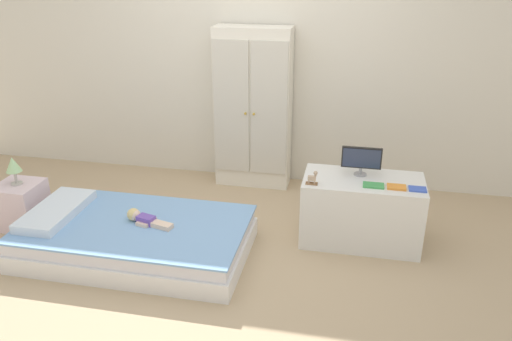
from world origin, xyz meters
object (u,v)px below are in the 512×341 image
object	(u,v)px
table_lamp	(13,166)
wardrobe	(253,109)
nightstand	(21,205)
book_blue	(418,189)
book_orange	(397,187)
tv_monitor	(361,159)
rocking_horse_toy	(313,178)
book_green	(373,185)
bed	(136,238)
doll	(141,218)
tv_stand	(361,210)

from	to	relation	value
table_lamp	wardrobe	world-z (taller)	wardrobe
nightstand	book_blue	size ratio (longest dim) A/B	3.02
nightstand	book_orange	world-z (taller)	book_orange
wardrobe	tv_monitor	xyz separation A→B (m)	(1.03, -0.84, -0.10)
nightstand	wardrobe	world-z (taller)	wardrobe
rocking_horse_toy	book_green	world-z (taller)	rocking_horse_toy
bed	book_blue	distance (m)	2.14
book_orange	book_blue	xyz separation A→B (m)	(0.15, 0.00, -0.00)
wardrobe	rocking_horse_toy	world-z (taller)	wardrobe
table_lamp	book_blue	xyz separation A→B (m)	(3.18, 0.21, -0.00)
book_green	book_orange	distance (m)	0.17
table_lamp	rocking_horse_toy	distance (m)	2.42
book_green	book_blue	distance (m)	0.32
bed	wardrobe	size ratio (longest dim) A/B	1.11
doll	tv_stand	world-z (taller)	tv_stand
nightstand	table_lamp	distance (m)	0.36
tv_stand	book_orange	xyz separation A→B (m)	(0.24, -0.11, 0.28)
doll	rocking_horse_toy	size ratio (longest dim) A/B	3.54
nightstand	tv_stand	distance (m)	2.81
tv_stand	wardrobe	bearing A→B (deg)	139.10
tv_stand	book_orange	size ratio (longest dim) A/B	6.68
table_lamp	tv_stand	bearing A→B (deg)	6.54
nightstand	tv_stand	size ratio (longest dim) A/B	0.41
nightstand	doll	bearing A→B (deg)	-9.14
book_orange	tv_monitor	bearing A→B (deg)	144.54
rocking_horse_toy	table_lamp	bearing A→B (deg)	-176.36
rocking_horse_toy	doll	bearing A→B (deg)	-164.68
doll	tv_monitor	distance (m)	1.74
doll	book_green	xyz separation A→B (m)	(1.70, 0.40, 0.25)
doll	book_blue	size ratio (longest dim) A/B	3.08
doll	rocking_horse_toy	xyz separation A→B (m)	(1.25, 0.34, 0.29)
tv_monitor	doll	bearing A→B (deg)	-159.68
book_blue	table_lamp	bearing A→B (deg)	-176.18
book_blue	wardrobe	bearing A→B (deg)	144.59
book_green	book_blue	world-z (taller)	book_green
tv_monitor	rocking_horse_toy	bearing A→B (deg)	-144.38
nightstand	tv_stand	xyz separation A→B (m)	(2.79, 0.32, 0.08)
bed	book_orange	bearing A→B (deg)	12.53
bed	book_green	distance (m)	1.84
tv_stand	rocking_horse_toy	xyz separation A→B (m)	(-0.38, -0.17, 0.32)
wardrobe	doll	bearing A→B (deg)	-111.40
doll	book_blue	world-z (taller)	book_blue
book_blue	book_orange	bearing A→B (deg)	180.00
bed	tv_stand	size ratio (longest dim) A/B	1.85
tv_monitor	book_blue	world-z (taller)	tv_monitor
tv_monitor	rocking_horse_toy	distance (m)	0.44
tv_monitor	book_green	size ratio (longest dim) A/B	1.97
wardrobe	book_blue	xyz separation A→B (m)	(1.45, -1.03, -0.23)
tv_monitor	rocking_horse_toy	world-z (taller)	tv_monitor
nightstand	tv_monitor	world-z (taller)	tv_monitor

